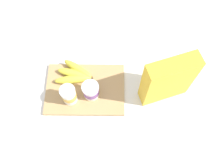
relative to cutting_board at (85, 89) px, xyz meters
name	(u,v)px	position (x,y,z in m)	size (l,w,h in m)	color
ground_plane	(85,90)	(0.00, 0.00, -0.01)	(2.40, 2.40, 0.00)	silver
cutting_board	(85,89)	(0.00, 0.00, 0.00)	(0.35, 0.25, 0.02)	tan
cereal_box	(168,80)	(-0.34, 0.01, 0.12)	(0.21, 0.06, 0.26)	yellow
yogurt_cup_front	(91,91)	(-0.03, 0.03, 0.05)	(0.07, 0.07, 0.08)	white
yogurt_cup_back	(69,95)	(0.06, 0.05, 0.06)	(0.06, 0.06, 0.10)	white
banana_bunch	(75,74)	(0.05, -0.06, 0.03)	(0.17, 0.14, 0.04)	yellow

